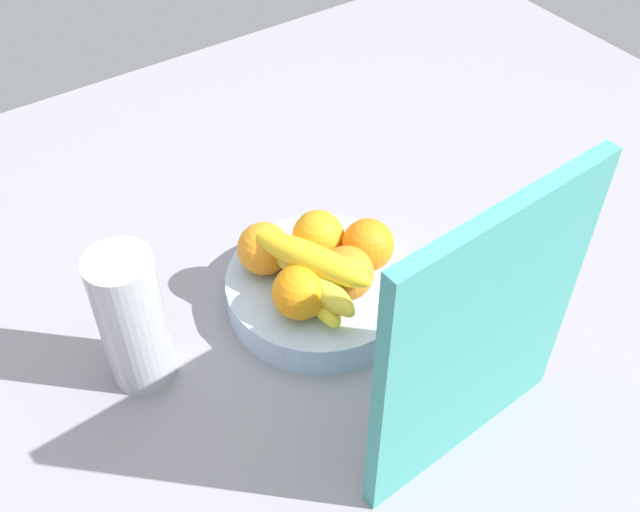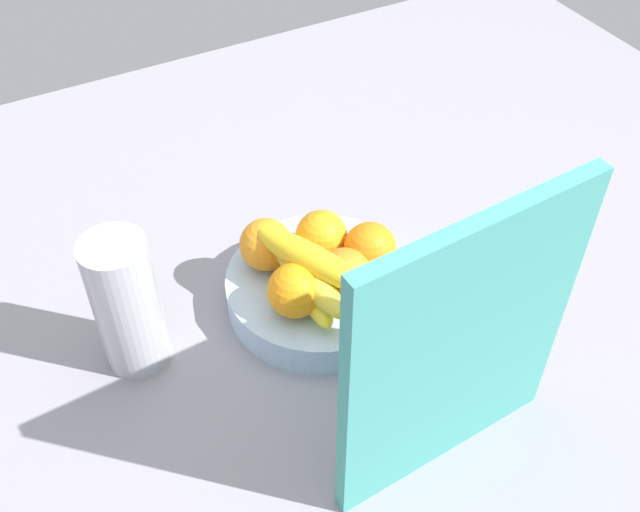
{
  "view_description": "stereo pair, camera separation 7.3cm",
  "coord_description": "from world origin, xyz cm",
  "px_view_note": "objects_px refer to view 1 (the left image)",
  "views": [
    {
      "loc": [
        38.35,
        58.11,
        77.53
      ],
      "look_at": [
        -0.69,
        0.5,
        8.75
      ],
      "focal_mm": 42.2,
      "sensor_mm": 36.0,
      "label": 1
    },
    {
      "loc": [
        32.08,
        61.89,
        77.53
      ],
      "look_at": [
        -0.69,
        0.5,
        8.75
      ],
      "focal_mm": 42.2,
      "sensor_mm": 36.0,
      "label": 2
    }
  ],
  "objects_px": {
    "orange_front_left": "(318,236)",
    "cutting_board": "(481,339)",
    "orange_center": "(300,292)",
    "orange_back_right": "(368,245)",
    "thermos_tumbler": "(132,320)",
    "orange_back_left": "(347,273)",
    "banana_bunch": "(310,272)",
    "orange_front_right": "(264,249)",
    "fruit_bowl": "(320,289)"
  },
  "relations": [
    {
      "from": "orange_center",
      "to": "orange_back_left",
      "type": "xyz_separation_m",
      "value": [
        -0.07,
        0.01,
        0.0
      ]
    },
    {
      "from": "cutting_board",
      "to": "orange_front_right",
      "type": "bearing_deg",
      "value": -82.26
    },
    {
      "from": "orange_front_right",
      "to": "thermos_tumbler",
      "type": "distance_m",
      "value": 0.2
    },
    {
      "from": "fruit_bowl",
      "to": "thermos_tumbler",
      "type": "bearing_deg",
      "value": -5.96
    },
    {
      "from": "fruit_bowl",
      "to": "banana_bunch",
      "type": "relative_size",
      "value": 1.39
    },
    {
      "from": "fruit_bowl",
      "to": "cutting_board",
      "type": "relative_size",
      "value": 0.71
    },
    {
      "from": "orange_front_right",
      "to": "cutting_board",
      "type": "height_order",
      "value": "cutting_board"
    },
    {
      "from": "orange_front_left",
      "to": "orange_back_left",
      "type": "bearing_deg",
      "value": 83.54
    },
    {
      "from": "orange_center",
      "to": "cutting_board",
      "type": "distance_m",
      "value": 0.26
    },
    {
      "from": "orange_back_right",
      "to": "banana_bunch",
      "type": "bearing_deg",
      "value": 2.46
    },
    {
      "from": "cutting_board",
      "to": "thermos_tumbler",
      "type": "distance_m",
      "value": 0.4
    },
    {
      "from": "orange_back_right",
      "to": "cutting_board",
      "type": "xyz_separation_m",
      "value": [
        0.05,
        0.25,
        0.1
      ]
    },
    {
      "from": "orange_front_right",
      "to": "orange_center",
      "type": "relative_size",
      "value": 1.0
    },
    {
      "from": "cutting_board",
      "to": "thermos_tumbler",
      "type": "bearing_deg",
      "value": -51.78
    },
    {
      "from": "fruit_bowl",
      "to": "orange_front_right",
      "type": "xyz_separation_m",
      "value": [
        0.05,
        -0.06,
        0.06
      ]
    },
    {
      "from": "orange_front_left",
      "to": "banana_bunch",
      "type": "distance_m",
      "value": 0.07
    },
    {
      "from": "orange_center",
      "to": "orange_front_left",
      "type": "bearing_deg",
      "value": -136.58
    },
    {
      "from": "orange_front_right",
      "to": "orange_back_right",
      "type": "distance_m",
      "value": 0.14
    },
    {
      "from": "orange_front_right",
      "to": "banana_bunch",
      "type": "height_order",
      "value": "banana_bunch"
    },
    {
      "from": "orange_center",
      "to": "banana_bunch",
      "type": "distance_m",
      "value": 0.03
    },
    {
      "from": "orange_front_right",
      "to": "orange_back_right",
      "type": "relative_size",
      "value": 1.0
    },
    {
      "from": "orange_back_right",
      "to": "thermos_tumbler",
      "type": "xyz_separation_m",
      "value": [
        0.32,
        -0.04,
        0.02
      ]
    },
    {
      "from": "orange_front_left",
      "to": "cutting_board",
      "type": "relative_size",
      "value": 0.2
    },
    {
      "from": "thermos_tumbler",
      "to": "orange_back_left",
      "type": "bearing_deg",
      "value": 165.59
    },
    {
      "from": "orange_front_right",
      "to": "banana_bunch",
      "type": "distance_m",
      "value": 0.08
    },
    {
      "from": "banana_bunch",
      "to": "fruit_bowl",
      "type": "bearing_deg",
      "value": -145.94
    },
    {
      "from": "cutting_board",
      "to": "orange_center",
      "type": "bearing_deg",
      "value": -77.19
    },
    {
      "from": "orange_back_right",
      "to": "fruit_bowl",
      "type": "bearing_deg",
      "value": -12.34
    },
    {
      "from": "fruit_bowl",
      "to": "orange_front_left",
      "type": "relative_size",
      "value": 3.57
    },
    {
      "from": "cutting_board",
      "to": "thermos_tumbler",
      "type": "height_order",
      "value": "cutting_board"
    },
    {
      "from": "orange_center",
      "to": "banana_bunch",
      "type": "relative_size",
      "value": 0.39
    },
    {
      "from": "fruit_bowl",
      "to": "orange_back_right",
      "type": "xyz_separation_m",
      "value": [
        -0.07,
        0.01,
        0.06
      ]
    },
    {
      "from": "orange_center",
      "to": "orange_back_right",
      "type": "bearing_deg",
      "value": -170.24
    },
    {
      "from": "orange_front_right",
      "to": "orange_back_left",
      "type": "relative_size",
      "value": 1.0
    },
    {
      "from": "fruit_bowl",
      "to": "banana_bunch",
      "type": "height_order",
      "value": "banana_bunch"
    },
    {
      "from": "thermos_tumbler",
      "to": "fruit_bowl",
      "type": "bearing_deg",
      "value": 174.04
    },
    {
      "from": "orange_center",
      "to": "thermos_tumbler",
      "type": "relative_size",
      "value": 0.36
    },
    {
      "from": "orange_center",
      "to": "banana_bunch",
      "type": "height_order",
      "value": "banana_bunch"
    },
    {
      "from": "orange_front_left",
      "to": "thermos_tumbler",
      "type": "relative_size",
      "value": 0.36
    },
    {
      "from": "orange_front_left",
      "to": "orange_front_right",
      "type": "relative_size",
      "value": 1.0
    },
    {
      "from": "cutting_board",
      "to": "fruit_bowl",
      "type": "bearing_deg",
      "value": -90.58
    },
    {
      "from": "orange_front_left",
      "to": "orange_front_right",
      "type": "bearing_deg",
      "value": -15.6
    },
    {
      "from": "orange_back_right",
      "to": "thermos_tumbler",
      "type": "bearing_deg",
      "value": -7.32
    },
    {
      "from": "orange_back_right",
      "to": "orange_center",
      "type": "bearing_deg",
      "value": 9.76
    },
    {
      "from": "fruit_bowl",
      "to": "thermos_tumbler",
      "type": "relative_size",
      "value": 1.29
    },
    {
      "from": "orange_back_left",
      "to": "thermos_tumbler",
      "type": "xyz_separation_m",
      "value": [
        0.26,
        -0.07,
        0.02
      ]
    },
    {
      "from": "thermos_tumbler",
      "to": "orange_back_right",
      "type": "bearing_deg",
      "value": 172.68
    },
    {
      "from": "fruit_bowl",
      "to": "orange_front_right",
      "type": "height_order",
      "value": "orange_front_right"
    },
    {
      "from": "orange_front_left",
      "to": "orange_back_left",
      "type": "relative_size",
      "value": 1.0
    },
    {
      "from": "orange_front_left",
      "to": "orange_back_left",
      "type": "height_order",
      "value": "same"
    }
  ]
}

